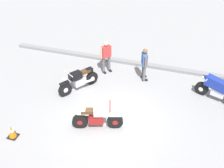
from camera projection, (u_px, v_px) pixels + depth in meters
name	position (u px, v px, depth m)	size (l,w,h in m)	color
ground_plane	(109.00, 121.00, 11.16)	(40.00, 40.00, 0.00)	gray
curb_edge	(136.00, 63.00, 14.71)	(14.00, 0.30, 0.15)	gray
motorcycle_black_cruiser	(79.00, 80.00, 12.63)	(1.25, 1.81, 1.09)	black
motorcycle_cream_vintage	(97.00, 118.00, 10.61)	(1.91, 0.85, 1.07)	black
motorcycle_blue_sportbike	(218.00, 88.00, 11.98)	(1.90, 0.93, 1.14)	black
person_in_blue_shirt	(144.00, 62.00, 13.11)	(0.44, 0.63, 1.64)	#59595B
person_in_red_shirt	(106.00, 55.00, 13.66)	(0.52, 0.57, 1.68)	#59595B
traffic_cone	(12.00, 132.00, 10.31)	(0.36, 0.36, 0.53)	black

